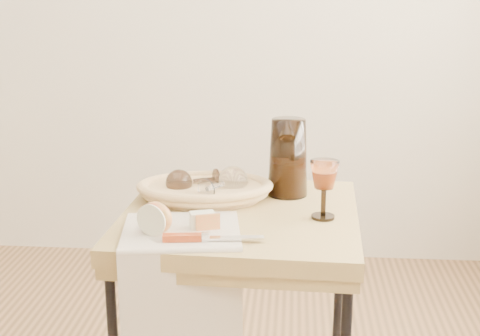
# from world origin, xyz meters

# --- Properties ---
(tea_towel) EXTENTS (0.30, 0.28, 0.01)m
(tea_towel) POSITION_xyz_m (0.49, 0.15, 0.75)
(tea_towel) COLOR silver
(tea_towel) RESTS_ON side_table
(bread_basket) EXTENTS (0.34, 0.26, 0.05)m
(bread_basket) POSITION_xyz_m (0.51, 0.39, 0.77)
(bread_basket) COLOR #9D7047
(bread_basket) RESTS_ON side_table
(goblet_lying_a) EXTENTS (0.14, 0.11, 0.07)m
(goblet_lying_a) POSITION_xyz_m (0.49, 0.41, 0.80)
(goblet_lying_a) COLOR brown
(goblet_lying_a) RESTS_ON bread_basket
(goblet_lying_b) EXTENTS (0.14, 0.15, 0.08)m
(goblet_lying_b) POSITION_xyz_m (0.56, 0.37, 0.80)
(goblet_lying_b) COLOR white
(goblet_lying_b) RESTS_ON bread_basket
(pitcher) EXTENTS (0.17, 0.24, 0.25)m
(pitcher) POSITION_xyz_m (0.73, 0.46, 0.85)
(pitcher) COLOR black
(pitcher) RESTS_ON side_table
(wine_goblet) EXTENTS (0.08, 0.08, 0.15)m
(wine_goblet) POSITION_xyz_m (0.82, 0.27, 0.82)
(wine_goblet) COLOR white
(wine_goblet) RESTS_ON side_table
(apple_half) EXTENTS (0.09, 0.07, 0.07)m
(apple_half) POSITION_xyz_m (0.44, 0.13, 0.79)
(apple_half) COLOR red
(apple_half) RESTS_ON tea_towel
(apple_wedge) EXTENTS (0.06, 0.05, 0.04)m
(apple_wedge) POSITION_xyz_m (0.54, 0.17, 0.77)
(apple_wedge) COLOR beige
(apple_wedge) RESTS_ON tea_towel
(table_knife) EXTENTS (0.22, 0.05, 0.02)m
(table_knife) POSITION_xyz_m (0.56, 0.09, 0.76)
(table_knife) COLOR silver
(table_knife) RESTS_ON tea_towel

